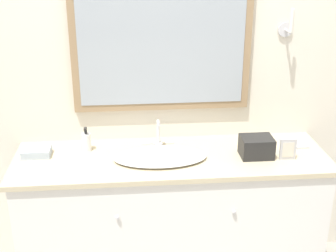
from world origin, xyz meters
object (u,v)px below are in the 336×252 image
object	(u,v)px
appliance_box	(257,147)
picture_frame	(288,149)
soap_bottle	(86,142)
sink_basin	(160,156)

from	to	relation	value
appliance_box	picture_frame	world-z (taller)	picture_frame
soap_bottle	picture_frame	world-z (taller)	soap_bottle
sink_basin	appliance_box	world-z (taller)	sink_basin
soap_bottle	picture_frame	distance (m)	1.22
soap_bottle	appliance_box	world-z (taller)	soap_bottle
picture_frame	soap_bottle	bearing A→B (deg)	168.98
sink_basin	picture_frame	xyz separation A→B (m)	(0.76, -0.08, 0.05)
soap_bottle	appliance_box	bearing A→B (deg)	-9.54
appliance_box	soap_bottle	bearing A→B (deg)	170.46
appliance_box	picture_frame	distance (m)	0.18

